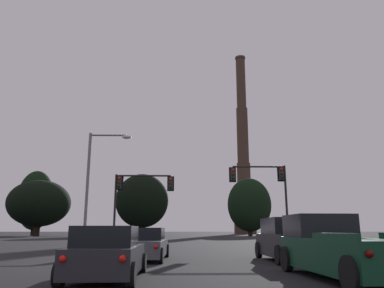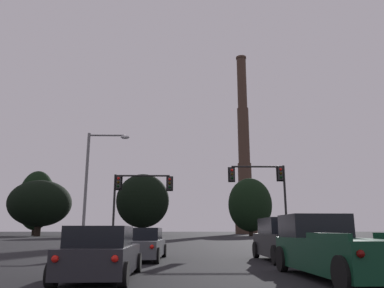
{
  "view_description": "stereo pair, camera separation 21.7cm",
  "coord_description": "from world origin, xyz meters",
  "px_view_note": "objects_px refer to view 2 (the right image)",
  "views": [
    {
      "loc": [
        -1.3,
        -2.02,
        1.33
      ],
      "look_at": [
        -0.11,
        48.81,
        13.04
      ],
      "focal_mm": 35.0,
      "sensor_mm": 36.0,
      "label": 1
    },
    {
      "loc": [
        -1.08,
        -2.03,
        1.33
      ],
      "look_at": [
        -0.11,
        48.81,
        13.04
      ],
      "focal_mm": 35.0,
      "sensor_mm": 36.0,
      "label": 2
    }
  ],
  "objects_px": {
    "suv_right_lane_second": "(285,240)",
    "hatchback_left_lane_third": "(101,254)",
    "street_lamp": "(93,176)",
    "traffic_light_overhead_right": "(267,184)",
    "smokestack": "(244,160)",
    "pickup_truck_right_lane_third": "(335,249)",
    "sedan_left_lane_second": "(142,245)",
    "traffic_light_overhead_left": "(134,191)"
  },
  "relations": [
    {
      "from": "traffic_light_overhead_right",
      "to": "street_lamp",
      "type": "distance_m",
      "value": 13.76
    },
    {
      "from": "street_lamp",
      "to": "sedan_left_lane_second",
      "type": "bearing_deg",
      "value": -61.39
    },
    {
      "from": "street_lamp",
      "to": "smokestack",
      "type": "height_order",
      "value": "smokestack"
    },
    {
      "from": "hatchback_left_lane_third",
      "to": "street_lamp",
      "type": "xyz_separation_m",
      "value": [
        -3.99,
        14.78,
        4.26
      ]
    },
    {
      "from": "hatchback_left_lane_third",
      "to": "sedan_left_lane_second",
      "type": "relative_size",
      "value": 0.87
    },
    {
      "from": "street_lamp",
      "to": "smokestack",
      "type": "bearing_deg",
      "value": 75.28
    },
    {
      "from": "pickup_truck_right_lane_third",
      "to": "sedan_left_lane_second",
      "type": "distance_m",
      "value": 9.2
    },
    {
      "from": "traffic_light_overhead_left",
      "to": "street_lamp",
      "type": "relative_size",
      "value": 0.73
    },
    {
      "from": "hatchback_left_lane_third",
      "to": "traffic_light_overhead_left",
      "type": "relative_size",
      "value": 0.71
    },
    {
      "from": "traffic_light_overhead_right",
      "to": "traffic_light_overhead_left",
      "type": "bearing_deg",
      "value": 175.38
    },
    {
      "from": "street_lamp",
      "to": "traffic_light_overhead_right",
      "type": "bearing_deg",
      "value": 19.51
    },
    {
      "from": "pickup_truck_right_lane_third",
      "to": "street_lamp",
      "type": "xyz_separation_m",
      "value": [
        -10.58,
        14.76,
        4.12
      ]
    },
    {
      "from": "traffic_light_overhead_right",
      "to": "street_lamp",
      "type": "relative_size",
      "value": 0.81
    },
    {
      "from": "pickup_truck_right_lane_third",
      "to": "traffic_light_overhead_right",
      "type": "bearing_deg",
      "value": 80.3
    },
    {
      "from": "hatchback_left_lane_third",
      "to": "traffic_light_overhead_right",
      "type": "xyz_separation_m",
      "value": [
        8.98,
        19.38,
        4.28
      ]
    },
    {
      "from": "hatchback_left_lane_third",
      "to": "traffic_light_overhead_right",
      "type": "relative_size",
      "value": 0.64
    },
    {
      "from": "smokestack",
      "to": "street_lamp",
      "type": "bearing_deg",
      "value": -104.72
    },
    {
      "from": "pickup_truck_right_lane_third",
      "to": "smokestack",
      "type": "relative_size",
      "value": 0.09
    },
    {
      "from": "traffic_light_overhead_right",
      "to": "street_lamp",
      "type": "height_order",
      "value": "street_lamp"
    },
    {
      "from": "pickup_truck_right_lane_third",
      "to": "traffic_light_overhead_left",
      "type": "relative_size",
      "value": 0.95
    },
    {
      "from": "street_lamp",
      "to": "traffic_light_overhead_left",
      "type": "bearing_deg",
      "value": 69.02
    },
    {
      "from": "traffic_light_overhead_left",
      "to": "smokestack",
      "type": "height_order",
      "value": "smokestack"
    },
    {
      "from": "suv_right_lane_second",
      "to": "traffic_light_overhead_left",
      "type": "xyz_separation_m",
      "value": [
        -8.66,
        14.17,
        3.57
      ]
    },
    {
      "from": "traffic_light_overhead_left",
      "to": "street_lamp",
      "type": "bearing_deg",
      "value": -110.98
    },
    {
      "from": "smokestack",
      "to": "hatchback_left_lane_third",
      "type": "bearing_deg",
      "value": -101.11
    },
    {
      "from": "suv_right_lane_second",
      "to": "hatchback_left_lane_third",
      "type": "xyz_separation_m",
      "value": [
        -6.77,
        -6.09,
        -0.23
      ]
    },
    {
      "from": "sedan_left_lane_second",
      "to": "street_lamp",
      "type": "xyz_separation_m",
      "value": [
        -4.36,
        7.99,
        4.26
      ]
    },
    {
      "from": "pickup_truck_right_lane_third",
      "to": "hatchback_left_lane_third",
      "type": "bearing_deg",
      "value": 177.56
    },
    {
      "from": "suv_right_lane_second",
      "to": "sedan_left_lane_second",
      "type": "xyz_separation_m",
      "value": [
        -6.4,
        0.71,
        -0.23
      ]
    },
    {
      "from": "pickup_truck_right_lane_third",
      "to": "smokestack",
      "type": "height_order",
      "value": "smokestack"
    },
    {
      "from": "sedan_left_lane_second",
      "to": "street_lamp",
      "type": "relative_size",
      "value": 0.59
    },
    {
      "from": "smokestack",
      "to": "sedan_left_lane_second",
      "type": "bearing_deg",
      "value": -101.58
    },
    {
      "from": "sedan_left_lane_second",
      "to": "smokestack",
      "type": "bearing_deg",
      "value": 79.82
    },
    {
      "from": "traffic_light_overhead_left",
      "to": "smokestack",
      "type": "distance_m",
      "value": 103.69
    },
    {
      "from": "pickup_truck_right_lane_third",
      "to": "hatchback_left_lane_third",
      "type": "distance_m",
      "value": 6.6
    },
    {
      "from": "pickup_truck_right_lane_third",
      "to": "sedan_left_lane_second",
      "type": "xyz_separation_m",
      "value": [
        -6.22,
        6.77,
        -0.14
      ]
    },
    {
      "from": "sedan_left_lane_second",
      "to": "smokestack",
      "type": "height_order",
      "value": "smokestack"
    },
    {
      "from": "traffic_light_overhead_right",
      "to": "smokestack",
      "type": "height_order",
      "value": "smokestack"
    },
    {
      "from": "hatchback_left_lane_third",
      "to": "traffic_light_overhead_right",
      "type": "bearing_deg",
      "value": 63.93
    },
    {
      "from": "street_lamp",
      "to": "smokestack",
      "type": "relative_size",
      "value": 0.12
    },
    {
      "from": "suv_right_lane_second",
      "to": "traffic_light_overhead_left",
      "type": "height_order",
      "value": "traffic_light_overhead_left"
    },
    {
      "from": "sedan_left_lane_second",
      "to": "traffic_light_overhead_left",
      "type": "bearing_deg",
      "value": 100.93
    }
  ]
}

